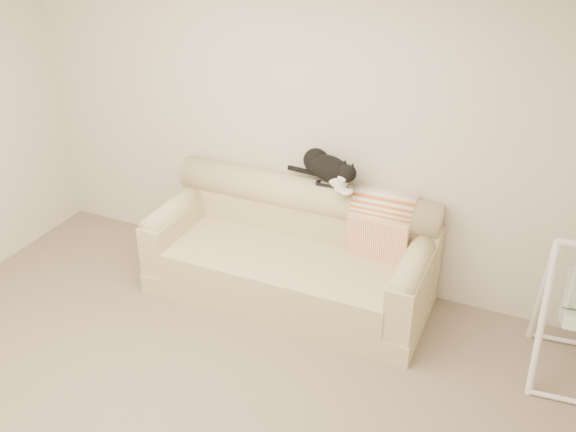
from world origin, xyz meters
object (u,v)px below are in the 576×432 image
object	(u,v)px
sofa	(293,254)
remote_b	(345,189)
tuxedo_cat	(329,169)
remote_a	(328,184)

from	to	relation	value
sofa	remote_b	size ratio (longest dim) A/B	14.02
sofa	tuxedo_cat	world-z (taller)	tuxedo_cat
sofa	remote_a	world-z (taller)	remote_a
remote_a	tuxedo_cat	distance (m)	0.12
sofa	tuxedo_cat	distance (m)	0.74
remote_a	sofa	bearing A→B (deg)	-131.34
remote_b	remote_a	bearing A→B (deg)	171.33
remote_a	tuxedo_cat	xyz separation A→B (m)	(-0.01, 0.05, 0.11)
sofa	remote_b	xyz separation A→B (m)	(0.34, 0.20, 0.56)
remote_a	remote_b	world-z (taller)	remote_a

